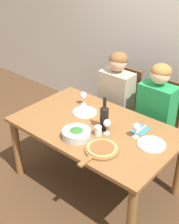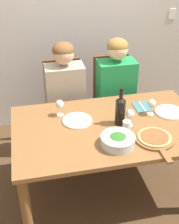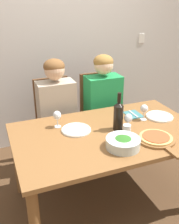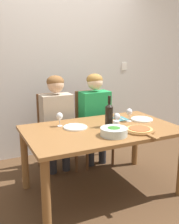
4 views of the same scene
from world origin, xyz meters
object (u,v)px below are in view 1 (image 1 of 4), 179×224
(person_woman, at_px, (116,93))
(dinner_plate_left, at_px, (85,112))
(wine_bottle, at_px, (104,117))
(broccoli_bowl, at_px, (76,134))
(pizza_on_board, at_px, (101,149))
(wine_glass_right, at_px, (136,128))
(wine_glass_left, at_px, (83,96))
(water_tumbler, at_px, (98,131))
(chair_right, at_px, (159,121))
(dinner_plate_right, at_px, (151,144))
(wine_glass_centre, at_px, (107,124))
(person_man, at_px, (156,108))
(fork_on_napkin, at_px, (141,130))
(chair_left, at_px, (120,106))

(person_woman, distance_m, dinner_plate_left, 0.56)
(dinner_plate_left, bearing_deg, wine_bottle, -17.60)
(person_woman, bearing_deg, broccoli_bowl, -74.77)
(broccoli_bowl, xyz_separation_m, pizza_on_board, (0.30, -0.01, -0.02))
(wine_bottle, bearing_deg, wine_glass_right, 14.27)
(wine_glass_left, height_order, water_tumbler, wine_glass_left)
(chair_right, xyz_separation_m, dinner_plate_right, (0.31, -0.71, 0.22))
(wine_bottle, xyz_separation_m, wine_glass_centre, (0.07, -0.05, -0.03))
(person_man, xyz_separation_m, broccoli_bowl, (-0.27, -0.94, 0.03))
(person_man, distance_m, water_tumbler, 0.79)
(person_man, height_order, fork_on_napkin, person_man)
(chair_left, xyz_separation_m, fork_on_napkin, (0.63, -0.57, 0.21))
(chair_right, height_order, wine_glass_centre, chair_right)
(chair_left, distance_m, chair_right, 0.53)
(person_man, height_order, wine_bottle, person_man)
(water_tumbler, bearing_deg, chair_left, 112.85)
(wine_glass_right, bearing_deg, person_woman, 138.42)
(broccoli_bowl, bearing_deg, chair_right, 75.61)
(wine_glass_right, bearing_deg, wine_glass_centre, -152.33)
(wine_glass_left, relative_size, wine_glass_centre, 1.00)
(chair_right, xyz_separation_m, water_tumbler, (-0.15, -0.90, 0.26))
(pizza_on_board, xyz_separation_m, wine_glass_centre, (-0.13, 0.24, 0.09))
(fork_on_napkin, bearing_deg, person_woman, 144.23)
(chair_right, bearing_deg, wine_glass_centre, -96.98)
(dinner_plate_right, bearing_deg, broccoli_bowl, -149.19)
(wine_bottle, distance_m, pizza_on_board, 0.36)
(wine_glass_left, bearing_deg, person_woman, 75.50)
(wine_glass_left, bearing_deg, wine_glass_centre, -27.41)
(chair_left, distance_m, dinner_plate_left, 0.71)
(water_tumbler, bearing_deg, pizza_on_board, -43.96)
(person_man, bearing_deg, water_tumbler, -100.88)
(chair_left, distance_m, dinner_plate_right, 1.12)
(wine_glass_centre, bearing_deg, wine_bottle, 146.69)
(wine_glass_right, xyz_separation_m, water_tumbler, (-0.28, -0.19, -0.06))
(person_woman, bearing_deg, wine_glass_right, -41.58)
(chair_right, distance_m, broccoli_bowl, 1.12)
(person_woman, relative_size, person_man, 1.00)
(dinner_plate_right, xyz_separation_m, wine_glass_right, (-0.17, 0.01, 0.10))
(broccoli_bowl, height_order, water_tumbler, water_tumbler)
(dinner_plate_left, bearing_deg, broccoli_bowl, -57.98)
(water_tumbler, bearing_deg, wine_glass_centre, 54.76)
(person_woman, distance_m, wine_bottle, 0.76)
(wine_bottle, bearing_deg, broccoli_bowl, -109.98)
(chair_right, relative_size, broccoli_bowl, 3.73)
(wine_glass_centre, distance_m, water_tumbler, 0.10)
(chair_right, distance_m, wine_bottle, 0.87)
(chair_right, xyz_separation_m, wine_glass_left, (-0.64, -0.55, 0.32))
(broccoli_bowl, bearing_deg, wine_glass_centre, 53.51)
(broccoli_bowl, xyz_separation_m, fork_on_napkin, (0.38, 0.48, -0.04))
(person_woman, height_order, wine_bottle, person_woman)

